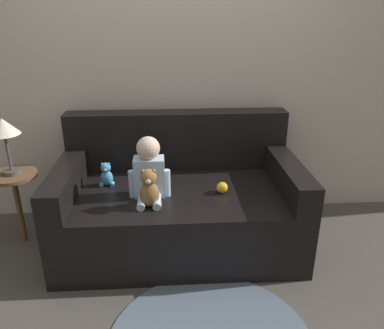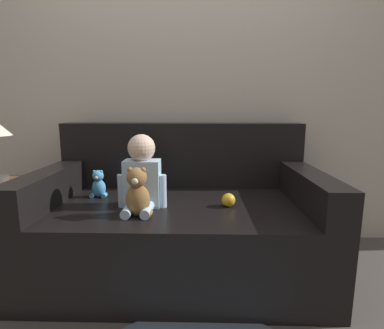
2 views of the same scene
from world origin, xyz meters
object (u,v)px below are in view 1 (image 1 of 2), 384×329
Objects in this scene: couch at (179,202)px; teddy_bear_brown at (149,189)px; side_table at (8,151)px; plush_toy_side at (106,175)px; toy_ball at (222,188)px; person_baby at (149,171)px.

couch is 6.46× the size of teddy_bear_brown.
couch is 1.28m from side_table.
teddy_bear_brown is 0.48m from plush_toy_side.
couch reaches higher than teddy_bear_brown.
side_table is at bearing 159.52° from teddy_bear_brown.
person_baby is at bearing -178.70° from toy_ball.
couch is 0.43m from person_baby.
teddy_bear_brown reaches higher than plush_toy_side.
couch is 1.76× the size of side_table.
side_table is (-0.68, 0.03, 0.19)m from plush_toy_side.
side_table reaches higher than teddy_bear_brown.
plush_toy_side is at bearing 150.04° from person_baby.
teddy_bear_brown is at bearing -161.56° from toy_ball.
side_table is (-1.21, 0.06, 0.42)m from couch.
plush_toy_side is at bearing -2.92° from side_table.
person_baby is 2.36× the size of plush_toy_side.
teddy_bear_brown is 1.48× the size of plush_toy_side.
person_baby is at bearing -142.27° from couch.
couch reaches higher than toy_ball.
toy_ball is (0.30, -0.15, 0.19)m from couch.
teddy_bear_brown is 0.27× the size of side_table.
teddy_bear_brown is (0.00, -0.16, -0.06)m from person_baby.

